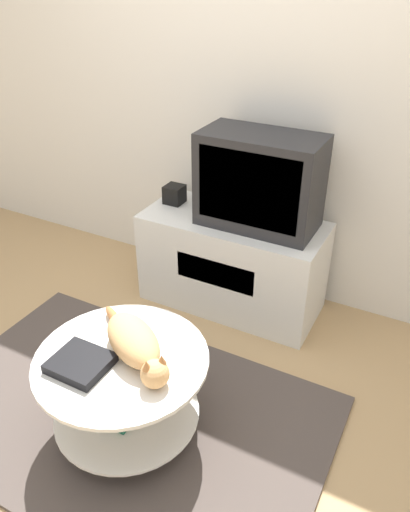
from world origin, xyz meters
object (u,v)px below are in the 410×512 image
speaker (174,194)px  cat (135,344)px  dvd_box (80,363)px  tv (260,181)px

speaker → cat: size_ratio=0.22×
dvd_box → cat: cat is taller
tv → speaker: tv is taller
speaker → dvd_box: bearing=-75.7°
tv → cat: (-0.07, -1.11, -0.31)m
tv → cat: tv is taller
tv → speaker: 0.59m
tv → dvd_box: tv is taller
speaker → tv: bearing=-2.7°
dvd_box → cat: 0.23m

